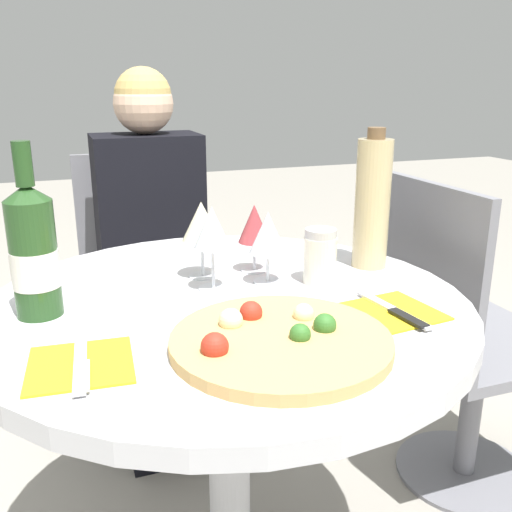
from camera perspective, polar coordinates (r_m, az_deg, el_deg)
dining_table at (r=1.14m, az=-2.85°, el=-10.35°), size 0.92×0.92×0.72m
chair_behind_diner at (r=1.98m, az=-10.48°, el=-3.56°), size 0.43×0.43×0.88m
seated_diner at (r=1.81m, az=-9.86°, el=-2.25°), size 0.32×0.43×1.15m
chair_empty_side at (r=1.66m, az=19.60°, el=-8.54°), size 0.43×0.43×0.88m
pizza_large at (r=0.90m, az=2.28°, el=-8.36°), size 0.35×0.35×0.05m
wine_bottle at (r=1.05m, az=-21.36°, el=0.35°), size 0.08×0.08×0.31m
tall_carafe at (r=1.27m, az=11.55°, el=5.22°), size 0.08×0.08×0.30m
sugar_shaker at (r=1.17m, az=6.42°, el=-0.04°), size 0.07×0.07×0.11m
wine_glass_back_right at (r=1.22m, az=-0.17°, el=3.12°), size 0.07×0.07×0.15m
wine_glass_front_left at (r=1.11m, az=-4.41°, el=2.71°), size 0.07×0.07×0.17m
wine_glass_front_right at (r=1.15m, az=1.20°, el=2.24°), size 0.08×0.08×0.15m
wine_glass_back_left at (r=1.18m, az=-5.47°, el=3.37°), size 0.08×0.08×0.16m
place_setting_left at (r=0.88m, az=-17.13°, el=-10.37°), size 0.16×0.19×0.01m
place_setting_right at (r=1.05m, az=13.59°, el=-5.43°), size 0.17×0.19×0.01m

